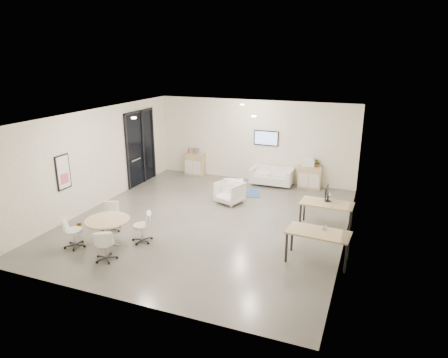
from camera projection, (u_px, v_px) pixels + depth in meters
room_shell at (209, 170)px, 11.75m from camera, size 9.60×10.60×4.80m
glass_door at (141, 145)px, 15.38m from camera, size 0.09×1.90×2.85m
artwork at (63, 172)px, 11.73m from camera, size 0.05×0.54×1.04m
wall_tv at (266, 138)px, 15.49m from camera, size 0.98×0.06×0.58m
ceiling_spots at (213, 112)px, 12.09m from camera, size 3.14×4.14×0.03m
sideboard_left at (195, 164)px, 16.75m from camera, size 0.81×0.42×0.91m
sideboard_right at (310, 177)px, 15.08m from camera, size 0.86×0.42×0.86m
books at (194, 151)px, 16.60m from camera, size 0.47×0.14×0.22m
printer at (309, 162)px, 14.94m from camera, size 0.46×0.39×0.33m
loveseat at (272, 177)px, 15.46m from camera, size 1.61×0.81×0.60m
blue_rug at (239, 193)px, 14.62m from camera, size 1.74×1.42×0.01m
armchair_left at (233, 189)px, 13.98m from camera, size 0.83×0.86×0.73m
armchair_right at (230, 191)px, 13.53m from camera, size 1.00×0.97×0.83m
desk_rear at (327, 205)px, 11.51m from camera, size 1.51×0.80×0.77m
desk_front at (318, 235)px, 9.62m from camera, size 1.55×0.86×0.78m
monitor at (327, 193)px, 11.56m from camera, size 0.20×0.50×0.44m
round_table at (107, 222)px, 10.51m from camera, size 1.16×1.16×0.71m
meeting_chairs at (108, 230)px, 10.57m from camera, size 2.28×2.28×0.82m
plant_cabinet at (318, 163)px, 14.82m from camera, size 0.40×0.42×0.26m
plant_floor at (79, 230)px, 11.36m from camera, size 0.26×0.36×0.14m
cup at (324, 227)px, 9.71m from camera, size 0.14×0.12×0.14m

